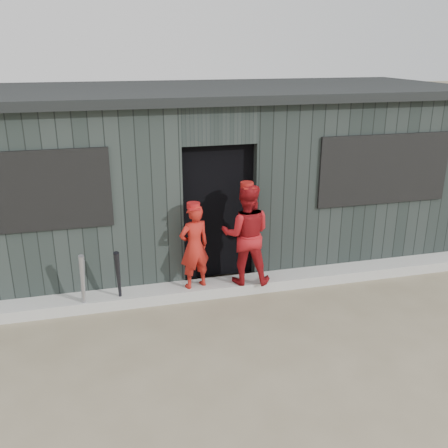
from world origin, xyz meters
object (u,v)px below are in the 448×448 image
object	(u,v)px
player_red_right	(246,234)
bat_right	(119,279)
player_grey_back	(222,237)
bat_left	(83,285)
player_red_left	(194,247)
dugout	(198,173)
bat_mid	(83,285)

from	to	relation	value
player_red_right	bat_right	bearing A→B (deg)	18.64
player_grey_back	bat_right	bearing A→B (deg)	32.52
bat_left	player_red_left	distance (m)	1.47
bat_right	player_red_left	distance (m)	1.05
player_red_right	dugout	distance (m)	1.81
bat_left	bat_right	distance (m)	0.44
bat_left	bat_right	xyz separation A→B (m)	(0.44, 0.05, -0.00)
player_red_left	player_grey_back	world-z (taller)	player_red_left
bat_left	player_grey_back	world-z (taller)	player_grey_back
bat_right	dugout	distance (m)	2.46
bat_left	dugout	bearing A→B (deg)	45.62
player_red_left	player_grey_back	size ratio (longest dim) A/B	1.00
player_grey_back	dugout	distance (m)	1.29
bat_right	dugout	xyz separation A→B (m)	(1.40, 1.83, 0.87)
player_red_left	player_red_right	bearing A→B (deg)	162.21
bat_left	player_red_left	xyz separation A→B (m)	(1.43, 0.16, 0.30)
player_red_left	player_red_right	distance (m)	0.71
bat_left	player_red_right	bearing A→B (deg)	3.86
player_red_left	dugout	size ratio (longest dim) A/B	0.14
bat_mid	player_red_left	size ratio (longest dim) A/B	0.69
player_red_left	player_grey_back	distance (m)	0.84
player_red_right	player_grey_back	size ratio (longest dim) A/B	1.20
bat_left	bat_mid	world-z (taller)	bat_left
bat_left	bat_mid	xyz separation A→B (m)	(-0.01, 0.06, -0.04)
bat_left	player_red_right	world-z (taller)	player_red_right
player_grey_back	dugout	xyz separation A→B (m)	(-0.13, 1.07, 0.71)
player_red_right	bat_left	bearing A→B (deg)	19.27
bat_left	bat_right	size ratio (longest dim) A/B	1.00
bat_left	dugout	xyz separation A→B (m)	(1.84, 1.88, 0.86)
bat_right	player_red_left	size ratio (longest dim) A/B	0.75
bat_mid	player_red_right	xyz separation A→B (m)	(2.14, 0.09, 0.45)
bat_mid	player_grey_back	xyz separation A→B (m)	(1.97, 0.75, 0.19)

